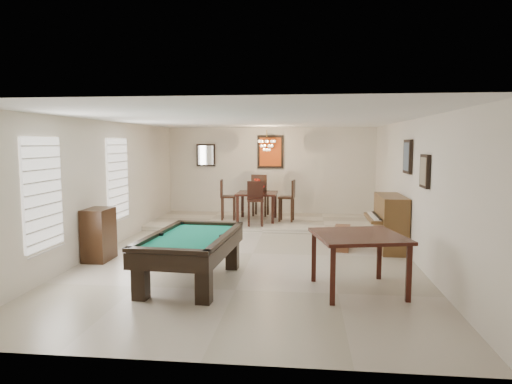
% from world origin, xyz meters
% --- Properties ---
extents(ground_plane, '(6.00, 9.00, 0.02)m').
position_xyz_m(ground_plane, '(0.00, 0.00, -0.01)').
color(ground_plane, beige).
extents(wall_back, '(6.00, 0.04, 2.60)m').
position_xyz_m(wall_back, '(0.00, 4.50, 1.30)').
color(wall_back, silver).
rests_on(wall_back, ground_plane).
extents(wall_front, '(6.00, 0.04, 2.60)m').
position_xyz_m(wall_front, '(0.00, -4.50, 1.30)').
color(wall_front, silver).
rests_on(wall_front, ground_plane).
extents(wall_left, '(0.04, 9.00, 2.60)m').
position_xyz_m(wall_left, '(-3.00, 0.00, 1.30)').
color(wall_left, silver).
rests_on(wall_left, ground_plane).
extents(wall_right, '(0.04, 9.00, 2.60)m').
position_xyz_m(wall_right, '(3.00, 0.00, 1.30)').
color(wall_right, silver).
rests_on(wall_right, ground_plane).
extents(ceiling, '(6.00, 9.00, 0.04)m').
position_xyz_m(ceiling, '(0.00, 0.00, 2.60)').
color(ceiling, white).
rests_on(ceiling, wall_back).
extents(dining_step, '(6.00, 2.50, 0.12)m').
position_xyz_m(dining_step, '(0.00, 3.25, 0.06)').
color(dining_step, beige).
rests_on(dining_step, ground_plane).
extents(window_left_front, '(0.06, 1.00, 1.70)m').
position_xyz_m(window_left_front, '(-2.97, -2.20, 1.40)').
color(window_left_front, white).
rests_on(window_left_front, wall_left).
extents(window_left_rear, '(0.06, 1.00, 1.70)m').
position_xyz_m(window_left_rear, '(-2.97, 0.60, 1.40)').
color(window_left_rear, white).
rests_on(window_left_rear, wall_left).
extents(pool_table, '(1.32, 2.25, 0.73)m').
position_xyz_m(pool_table, '(-0.73, -1.95, 0.36)').
color(pool_table, black).
rests_on(pool_table, ground_plane).
extents(square_table, '(1.46, 1.46, 0.84)m').
position_xyz_m(square_table, '(1.79, -2.09, 0.42)').
color(square_table, black).
rests_on(square_table, ground_plane).
extents(upright_piano, '(0.74, 1.33, 1.11)m').
position_xyz_m(upright_piano, '(2.61, 0.63, 0.55)').
color(upright_piano, brown).
rests_on(upright_piano, ground_plane).
extents(piano_bench, '(0.41, 0.83, 0.44)m').
position_xyz_m(piano_bench, '(1.77, 0.63, 0.22)').
color(piano_bench, brown).
rests_on(piano_bench, ground_plane).
extents(apothecary_chest, '(0.43, 0.64, 0.96)m').
position_xyz_m(apothecary_chest, '(-2.77, -0.81, 0.48)').
color(apothecary_chest, black).
rests_on(apothecary_chest, ground_plane).
extents(dining_table, '(1.04, 1.04, 0.86)m').
position_xyz_m(dining_table, '(-0.25, 3.16, 0.55)').
color(dining_table, black).
rests_on(dining_table, dining_step).
extents(flower_vase, '(0.18, 0.18, 0.27)m').
position_xyz_m(flower_vase, '(-0.25, 3.16, 1.11)').
color(flower_vase, '#B6200F').
rests_on(flower_vase, dining_table).
extents(dining_chair_south, '(0.45, 0.45, 1.09)m').
position_xyz_m(dining_chair_south, '(-0.21, 2.39, 0.66)').
color(dining_chair_south, black).
rests_on(dining_chair_south, dining_step).
extents(dining_chair_north, '(0.49, 0.49, 1.17)m').
position_xyz_m(dining_chair_north, '(-0.23, 3.93, 0.70)').
color(dining_chair_north, black).
rests_on(dining_chair_north, dining_step).
extents(dining_chair_west, '(0.44, 0.44, 1.06)m').
position_xyz_m(dining_chair_west, '(-1.02, 3.19, 0.65)').
color(dining_chair_west, black).
rests_on(dining_chair_west, dining_step).
extents(dining_chair_east, '(0.44, 0.44, 1.08)m').
position_xyz_m(dining_chair_east, '(0.53, 3.11, 0.66)').
color(dining_chair_east, black).
rests_on(dining_chair_east, dining_step).
extents(chandelier, '(0.44, 0.44, 0.60)m').
position_xyz_m(chandelier, '(0.00, 3.20, 2.20)').
color(chandelier, '#FFE5B2').
rests_on(chandelier, ceiling).
extents(back_painting, '(0.75, 0.06, 0.95)m').
position_xyz_m(back_painting, '(0.00, 4.46, 1.90)').
color(back_painting, '#D84C14').
rests_on(back_painting, wall_back).
extents(back_mirror, '(0.55, 0.06, 0.65)m').
position_xyz_m(back_mirror, '(-1.90, 4.46, 1.80)').
color(back_mirror, white).
rests_on(back_mirror, wall_back).
extents(right_picture_upper, '(0.06, 0.55, 0.65)m').
position_xyz_m(right_picture_upper, '(2.96, 0.30, 1.90)').
color(right_picture_upper, slate).
rests_on(right_picture_upper, wall_right).
extents(right_picture_lower, '(0.06, 0.45, 0.55)m').
position_xyz_m(right_picture_lower, '(2.96, -1.00, 1.70)').
color(right_picture_lower, gray).
rests_on(right_picture_lower, wall_right).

